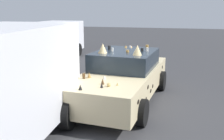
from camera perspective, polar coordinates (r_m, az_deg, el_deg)
ground_plane at (r=7.61m, az=2.20°, el=-6.74°), size 60.00×60.00×0.00m
art_car_decorated at (r=7.45m, az=2.38°, el=-1.44°), size 4.69×2.29×1.68m
parked_van_far_right at (r=13.71m, az=-14.11°, el=6.55°), size 5.24×2.27×1.92m
parked_sedan_far_left at (r=17.38m, az=-14.69°, el=6.47°), size 4.72×2.34×1.35m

